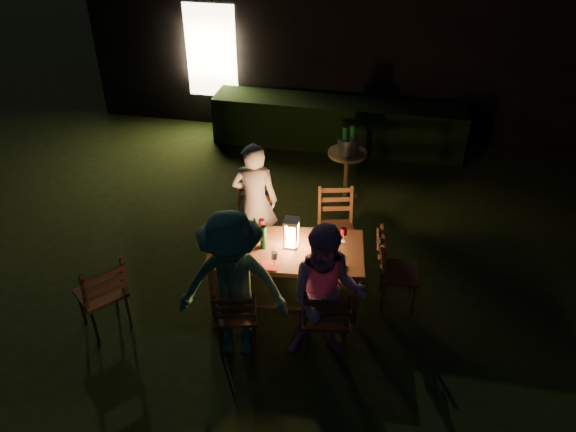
% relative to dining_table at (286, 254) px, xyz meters
% --- Properties ---
extents(garden_envelope, '(40.00, 40.00, 3.20)m').
position_rel_dining_table_xyz_m(garden_envelope, '(0.55, 6.36, 0.95)').
color(garden_envelope, black).
rests_on(garden_envelope, ground).
extents(dining_table, '(1.77, 1.04, 0.70)m').
position_rel_dining_table_xyz_m(dining_table, '(0.00, 0.00, 0.00)').
color(dining_table, '#493118').
rests_on(dining_table, ground).
extents(chair_near_left, '(0.52, 0.54, 0.93)m').
position_rel_dining_table_xyz_m(chair_near_left, '(-0.35, -0.82, -0.35)').
color(chair_near_left, '#493118').
rests_on(chair_near_left, ground).
extents(chair_near_right, '(0.52, 0.55, 1.00)m').
position_rel_dining_table_xyz_m(chair_near_right, '(0.54, -0.71, -0.33)').
color(chair_near_right, '#493118').
rests_on(chair_near_right, ground).
extents(chair_far_left, '(0.51, 0.53, 0.94)m').
position_rel_dining_table_xyz_m(chair_far_left, '(-0.54, 0.71, -0.34)').
color(chair_far_left, '#493118').
rests_on(chair_far_left, ground).
extents(chair_far_right, '(0.53, 0.55, 0.97)m').
position_rel_dining_table_xyz_m(chair_far_right, '(0.45, 0.83, -0.34)').
color(chair_far_right, '#493118').
rests_on(chair_far_right, ground).
extents(chair_end, '(0.49, 0.46, 0.96)m').
position_rel_dining_table_xyz_m(chair_end, '(1.22, 0.15, -0.34)').
color(chair_end, '#493118').
rests_on(chair_end, ground).
extents(chair_spare, '(0.66, 0.66, 1.02)m').
position_rel_dining_table_xyz_m(chair_spare, '(-1.79, -0.85, -0.32)').
color(chair_spare, '#493118').
rests_on(chair_spare, ground).
extents(person_house_side, '(0.60, 0.44, 1.54)m').
position_rel_dining_table_xyz_m(person_house_side, '(-0.55, 0.76, 0.14)').
color(person_house_side, beige).
rests_on(person_house_side, ground).
extents(person_opp_right, '(0.83, 0.68, 1.56)m').
position_rel_dining_table_xyz_m(person_opp_right, '(0.55, -0.76, 0.15)').
color(person_opp_right, '#BC81AA').
rests_on(person_opp_right, ground).
extents(person_opp_left, '(1.14, 0.75, 1.66)m').
position_rel_dining_table_xyz_m(person_opp_left, '(-0.34, -0.87, 0.20)').
color(person_opp_left, '#356B4F').
rests_on(person_opp_left, ground).
extents(lantern, '(0.16, 0.16, 0.35)m').
position_rel_dining_table_xyz_m(lantern, '(0.04, 0.06, 0.23)').
color(lantern, white).
rests_on(lantern, dining_table).
extents(plate_far_left, '(0.25, 0.25, 0.01)m').
position_rel_dining_table_xyz_m(plate_far_left, '(-0.57, 0.15, 0.08)').
color(plate_far_left, white).
rests_on(plate_far_left, dining_table).
extents(plate_near_left, '(0.25, 0.25, 0.01)m').
position_rel_dining_table_xyz_m(plate_near_left, '(-0.52, -0.29, 0.08)').
color(plate_near_left, white).
rests_on(plate_near_left, dining_table).
extents(plate_far_right, '(0.25, 0.25, 0.01)m').
position_rel_dining_table_xyz_m(plate_far_right, '(0.42, 0.27, 0.08)').
color(plate_far_right, white).
rests_on(plate_far_right, dining_table).
extents(plate_near_right, '(0.25, 0.25, 0.01)m').
position_rel_dining_table_xyz_m(plate_near_right, '(0.47, -0.16, 0.08)').
color(plate_near_right, white).
rests_on(plate_near_right, dining_table).
extents(wineglass_a, '(0.06, 0.06, 0.18)m').
position_rel_dining_table_xyz_m(wineglass_a, '(-0.33, 0.24, 0.16)').
color(wineglass_a, '#59070F').
rests_on(wineglass_a, dining_table).
extents(wineglass_b, '(0.06, 0.06, 0.18)m').
position_rel_dining_table_xyz_m(wineglass_b, '(-0.70, -0.21, 0.16)').
color(wineglass_b, '#59070F').
rests_on(wineglass_b, dining_table).
extents(wineglass_c, '(0.06, 0.06, 0.18)m').
position_rel_dining_table_xyz_m(wineglass_c, '(0.33, -0.24, 0.16)').
color(wineglass_c, '#59070F').
rests_on(wineglass_c, dining_table).
extents(wineglass_d, '(0.06, 0.06, 0.18)m').
position_rel_dining_table_xyz_m(wineglass_d, '(0.59, 0.26, 0.16)').
color(wineglass_d, '#59070F').
rests_on(wineglass_d, dining_table).
extents(wineglass_e, '(0.06, 0.06, 0.18)m').
position_rel_dining_table_xyz_m(wineglass_e, '(-0.06, -0.31, 0.16)').
color(wineglass_e, silver).
rests_on(wineglass_e, dining_table).
extents(bottle_table, '(0.07, 0.07, 0.28)m').
position_rel_dining_table_xyz_m(bottle_table, '(-0.25, -0.03, 0.21)').
color(bottle_table, '#0F471E').
rests_on(bottle_table, dining_table).
extents(napkin_left, '(0.18, 0.14, 0.01)m').
position_rel_dining_table_xyz_m(napkin_left, '(-0.11, -0.34, 0.08)').
color(napkin_left, red).
rests_on(napkin_left, dining_table).
extents(napkin_right, '(0.18, 0.14, 0.01)m').
position_rel_dining_table_xyz_m(napkin_right, '(0.58, -0.23, 0.08)').
color(napkin_right, red).
rests_on(napkin_right, dining_table).
extents(phone, '(0.14, 0.07, 0.01)m').
position_rel_dining_table_xyz_m(phone, '(-0.58, -0.37, 0.07)').
color(phone, black).
rests_on(phone, dining_table).
extents(side_table, '(0.55, 0.55, 0.74)m').
position_rel_dining_table_xyz_m(side_table, '(0.40, 2.31, 0.03)').
color(side_table, olive).
rests_on(side_table, ground).
extents(ice_bucket, '(0.30, 0.30, 0.22)m').
position_rel_dining_table_xyz_m(ice_bucket, '(0.40, 2.31, 0.23)').
color(ice_bucket, '#A5A8AD').
rests_on(ice_bucket, side_table).
extents(bottle_bucket_a, '(0.07, 0.07, 0.32)m').
position_rel_dining_table_xyz_m(bottle_bucket_a, '(0.35, 2.27, 0.28)').
color(bottle_bucket_a, '#0F471E').
rests_on(bottle_bucket_a, side_table).
extents(bottle_bucket_b, '(0.07, 0.07, 0.32)m').
position_rel_dining_table_xyz_m(bottle_bucket_b, '(0.45, 2.35, 0.28)').
color(bottle_bucket_b, '#0F471E').
rests_on(bottle_bucket_b, side_table).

